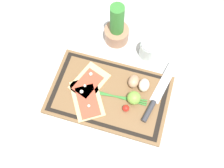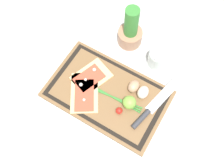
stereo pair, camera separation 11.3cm
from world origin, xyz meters
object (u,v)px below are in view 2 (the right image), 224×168
(pizza_slice_near, at_px, (84,93))
(egg_brown, at_px, (134,86))
(knife, at_px, (149,110))
(lime, at_px, (129,103))
(pizza_slice_far, at_px, (91,77))
(herb_pot, at_px, (130,31))
(sauce_jar, at_px, (158,58))
(egg_pink, at_px, (143,92))
(cherry_tomato_red, at_px, (119,111))

(pizza_slice_near, xyz_separation_m, egg_brown, (0.17, 0.13, 0.02))
(knife, distance_m, lime, 0.09)
(pizza_slice_far, relative_size, knife, 0.61)
(lime, distance_m, herb_pot, 0.34)
(pizza_slice_near, relative_size, egg_brown, 3.68)
(sauce_jar, bearing_deg, egg_brown, -98.58)
(pizza_slice_far, relative_size, egg_brown, 3.19)
(egg_brown, bearing_deg, herb_pot, 122.57)
(egg_pink, xyz_separation_m, cherry_tomato_red, (-0.05, -0.12, -0.01))
(knife, relative_size, lime, 5.39)
(pizza_slice_near, relative_size, herb_pot, 0.99)
(egg_pink, xyz_separation_m, sauce_jar, (-0.02, 0.18, -0.00))
(pizza_slice_far, xyz_separation_m, knife, (0.29, -0.01, 0.00))
(cherry_tomato_red, bearing_deg, lime, 64.98)
(egg_pink, bearing_deg, pizza_slice_near, -150.22)
(pizza_slice_far, height_order, egg_brown, egg_brown)
(pizza_slice_near, height_order, knife, pizza_slice_near)
(sauce_jar, bearing_deg, pizza_slice_far, -133.55)
(cherry_tomato_red, bearing_deg, pizza_slice_far, 158.16)
(egg_pink, bearing_deg, sauce_jar, 96.54)
(pizza_slice_near, height_order, pizza_slice_far, same)
(lime, distance_m, sauce_jar, 0.25)
(egg_pink, distance_m, lime, 0.08)
(knife, bearing_deg, egg_brown, 152.74)
(cherry_tomato_red, bearing_deg, sauce_jar, 84.90)
(pizza_slice_far, xyz_separation_m, herb_pot, (0.05, 0.26, 0.05))
(knife, xyz_separation_m, egg_pink, (-0.06, 0.05, 0.02))
(pizza_slice_far, bearing_deg, lime, -8.40)
(knife, distance_m, sauce_jar, 0.24)
(pizza_slice_near, height_order, cherry_tomato_red, cherry_tomato_red)
(egg_pink, height_order, lime, lime)
(egg_brown, relative_size, sauce_jar, 0.64)
(lime, relative_size, herb_pot, 0.26)
(pizza_slice_far, relative_size, sauce_jar, 2.04)
(egg_brown, bearing_deg, lime, -75.62)
(egg_brown, xyz_separation_m, sauce_jar, (0.03, 0.18, -0.00))
(pizza_slice_far, distance_m, knife, 0.29)
(cherry_tomato_red, bearing_deg, knife, 32.85)
(egg_brown, relative_size, lime, 1.03)
(pizza_slice_near, relative_size, egg_pink, 3.68)
(egg_pink, relative_size, lime, 1.03)
(pizza_slice_near, relative_size, sauce_jar, 2.36)
(pizza_slice_far, distance_m, egg_brown, 0.19)
(pizza_slice_near, height_order, egg_brown, egg_brown)
(knife, height_order, sauce_jar, sauce_jar)
(egg_pink, height_order, sauce_jar, sauce_jar)
(egg_brown, bearing_deg, egg_pink, -5.08)
(egg_brown, distance_m, cherry_tomato_red, 0.12)
(sauce_jar, bearing_deg, egg_pink, -83.46)
(cherry_tomato_red, relative_size, sauce_jar, 0.31)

